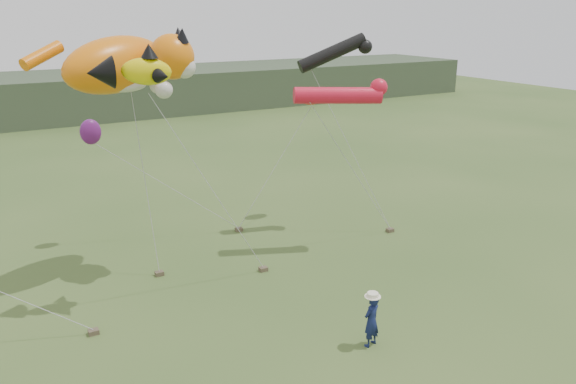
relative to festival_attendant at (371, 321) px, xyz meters
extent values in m
plane|color=#385123|center=(-0.70, 1.43, -0.84)|extent=(120.00, 120.00, 0.00)
cube|color=#2D3D28|center=(-0.70, 46.43, 1.16)|extent=(90.00, 12.00, 4.00)
imported|color=#121B45|center=(0.00, 0.00, 0.00)|extent=(0.70, 0.56, 1.69)
cube|color=brown|center=(-4.19, 7.83, -0.76)|extent=(0.32, 0.25, 0.16)
cube|color=brown|center=(-0.51, 6.21, -0.76)|extent=(0.32, 0.25, 0.16)
cube|color=brown|center=(6.48, 7.01, -0.76)|extent=(0.32, 0.25, 0.16)
cube|color=brown|center=(-7.25, 4.78, -0.76)|extent=(0.32, 0.25, 0.16)
cube|color=brown|center=(0.41, 10.52, -0.76)|extent=(0.32, 0.25, 0.16)
ellipsoid|color=orange|center=(-4.82, 9.12, 7.07)|extent=(4.88, 3.72, 2.37)
sphere|color=orange|center=(-3.03, 8.23, 7.34)|extent=(1.61, 1.61, 1.61)
cone|color=black|center=(-2.76, 7.78, 8.10)|extent=(0.50, 0.61, 0.61)
cone|color=black|center=(-2.59, 8.67, 8.10)|extent=(0.50, 0.58, 0.57)
sphere|color=beige|center=(-2.67, 7.96, 6.98)|extent=(0.81, 0.81, 0.81)
ellipsoid|color=beige|center=(-4.65, 8.85, 6.36)|extent=(1.58, 0.79, 0.49)
sphere|color=beige|center=(-3.57, 7.69, 6.27)|extent=(0.63, 0.63, 0.63)
sphere|color=beige|center=(-3.39, 8.94, 6.27)|extent=(0.63, 0.63, 0.63)
cylinder|color=orange|center=(-7.15, 9.84, 7.43)|extent=(1.67, 1.22, 0.97)
ellipsoid|color=#DFC906|center=(-4.60, 5.97, 7.09)|extent=(1.68, 0.75, 0.98)
cone|color=black|center=(-5.96, 6.31, 7.09)|extent=(0.84, 1.05, 1.02)
cone|color=black|center=(-4.49, 5.97, 7.71)|extent=(0.57, 0.57, 0.45)
cone|color=black|center=(-4.26, 5.41, 6.98)|extent=(0.60, 0.63, 0.45)
cone|color=black|center=(-4.26, 6.54, 6.98)|extent=(0.60, 0.63, 0.45)
cylinder|color=black|center=(4.49, 9.19, 7.17)|extent=(3.15, 1.34, 1.69)
sphere|color=black|center=(5.90, 8.69, 7.42)|extent=(0.62, 0.62, 0.62)
cylinder|color=red|center=(3.30, 6.92, 5.68)|extent=(3.54, 1.95, 0.73)
sphere|color=red|center=(4.90, 6.35, 5.97)|extent=(0.71, 0.71, 0.71)
ellipsoid|color=red|center=(4.57, 10.98, 5.00)|extent=(1.20, 0.70, 0.70)
ellipsoid|color=#601768|center=(-5.40, 12.33, 4.11)|extent=(0.87, 0.58, 1.07)
camera|label=1|loc=(-9.50, -11.75, 8.87)|focal=35.00mm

